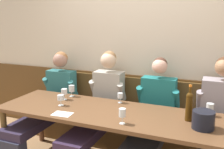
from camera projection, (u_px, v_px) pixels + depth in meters
name	position (u px, v px, depth m)	size (l,w,h in m)	color
room_wall_back	(138.00, 44.00, 3.59)	(6.80, 0.08, 2.80)	beige
wood_wainscot_panel	(136.00, 108.00, 3.74)	(6.80, 0.03, 0.97)	brown
wall_bench	(131.00, 127.00, 3.59)	(2.94, 0.42, 0.94)	brown
dining_table	(112.00, 118.00, 2.91)	(2.64, 0.82, 0.74)	brown
person_center_right_seat	(48.00, 102.00, 3.59)	(0.51, 1.24, 1.27)	#2B2E41
person_right_seat	(99.00, 107.00, 3.33)	(0.49, 1.24, 1.32)	#25312E
person_center_left_seat	(151.00, 120.00, 3.04)	(0.53, 1.23, 1.27)	#34362F
person_left_seat	(219.00, 125.00, 2.80)	(0.54, 1.25, 1.32)	#252F39
ice_bucket	(203.00, 120.00, 2.45)	(0.21, 0.21, 0.17)	black
wine_bottle_amber_mid	(189.00, 105.00, 2.62)	(0.07, 0.07, 0.37)	#422809
wine_glass_left_end	(122.00, 113.00, 2.55)	(0.07, 0.07, 0.16)	silver
wine_glass_mid_right	(61.00, 98.00, 3.08)	(0.08, 0.08, 0.13)	silver
wine_glass_near_bucket	(120.00, 96.00, 3.17)	(0.06, 0.06, 0.12)	silver
wine_glass_center_front	(210.00, 107.00, 2.75)	(0.08, 0.08, 0.14)	silver
wine_glass_by_bottle	(64.00, 92.00, 3.29)	(0.08, 0.08, 0.14)	silver
wine_glass_center_rear	(72.00, 89.00, 3.42)	(0.07, 0.07, 0.15)	silver
tasting_sheet_left_guest	(62.00, 114.00, 2.82)	(0.21, 0.15, 0.00)	white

